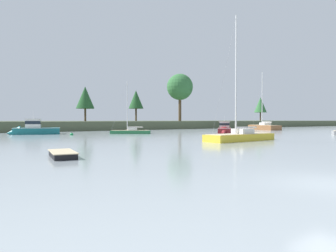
# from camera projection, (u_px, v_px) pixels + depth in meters

# --- Properties ---
(ground_plane) EXTENTS (514.29, 514.29, 0.00)m
(ground_plane) POSITION_uv_depth(u_px,v_px,m) (333.00, 184.00, 10.98)
(ground_plane) COLOR #939EA3
(far_shore_bank) EXTENTS (231.43, 42.30, 1.99)m
(far_shore_bank) POSITION_uv_depth(u_px,v_px,m) (21.00, 125.00, 74.43)
(far_shore_bank) COLOR #4C563D
(far_shore_bank) RESTS_ON ground
(sailboat_yellow) EXTENTS (9.30, 3.15, 14.19)m
(sailboat_yellow) POSITION_uv_depth(u_px,v_px,m) (240.00, 138.00, 33.46)
(sailboat_yellow) COLOR gold
(sailboat_yellow) RESTS_ON ground
(cruiser_maroon) EXTENTS (6.27, 6.24, 3.75)m
(cruiser_maroon) POSITION_uv_depth(u_px,v_px,m) (224.00, 131.00, 52.87)
(cruiser_maroon) COLOR maroon
(cruiser_maroon) RESTS_ON ground
(cruiser_teal) EXTENTS (8.27, 4.34, 4.84)m
(cruiser_teal) POSITION_uv_depth(u_px,v_px,m) (31.00, 131.00, 48.29)
(cruiser_teal) COLOR #196B70
(cruiser_teal) RESTS_ON ground
(dinghy_black) EXTENTS (1.82, 3.64, 0.52)m
(dinghy_black) POSITION_uv_depth(u_px,v_px,m) (63.00, 155.00, 18.70)
(dinghy_black) COLOR black
(dinghy_black) RESTS_ON ground
(sailboat_green) EXTENTS (6.45, 4.99, 9.19)m
(sailboat_green) POSITION_uv_depth(u_px,v_px,m) (131.00, 133.00, 50.38)
(sailboat_green) COLOR #236B3D
(sailboat_green) RESTS_ON ground
(sailboat_wood) EXTENTS (5.62, 9.94, 14.34)m
(sailboat_wood) POSITION_uv_depth(u_px,v_px,m) (264.00, 129.00, 70.42)
(sailboat_wood) COLOR brown
(sailboat_wood) RESTS_ON ground
(mooring_buoy_green) EXTENTS (0.52, 0.52, 0.57)m
(mooring_buoy_green) POSITION_uv_depth(u_px,v_px,m) (72.00, 135.00, 45.77)
(mooring_buoy_green) COLOR #1E8C47
(mooring_buoy_green) RESTS_ON ground
(mooring_buoy_white) EXTENTS (0.41, 0.41, 0.47)m
(mooring_buoy_white) POSITION_uv_depth(u_px,v_px,m) (146.00, 131.00, 61.12)
(mooring_buoy_white) COLOR white
(mooring_buoy_white) RESTS_ON ground
(shore_tree_right_mid) EXTENTS (4.64, 4.64, 9.54)m
(shore_tree_right_mid) POSITION_uv_depth(u_px,v_px,m) (136.00, 100.00, 93.89)
(shore_tree_right_mid) COLOR brown
(shore_tree_right_mid) RESTS_ON far_shore_bank
(shore_tree_left_mid) EXTENTS (4.43, 4.43, 8.53)m
(shore_tree_left_mid) POSITION_uv_depth(u_px,v_px,m) (85.00, 98.00, 73.85)
(shore_tree_left_mid) COLOR brown
(shore_tree_left_mid) RESTS_ON far_shore_bank
(shore_tree_center_left) EXTENTS (7.22, 7.22, 13.03)m
(shore_tree_center_left) POSITION_uv_depth(u_px,v_px,m) (180.00, 87.00, 83.25)
(shore_tree_center_left) COLOR brown
(shore_tree_center_left) RESTS_ON far_shore_bank
(shore_tree_inland_c) EXTENTS (4.58, 4.58, 8.70)m
(shore_tree_inland_c) POSITION_uv_depth(u_px,v_px,m) (260.00, 105.00, 112.23)
(shore_tree_inland_c) COLOR brown
(shore_tree_inland_c) RESTS_ON far_shore_bank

